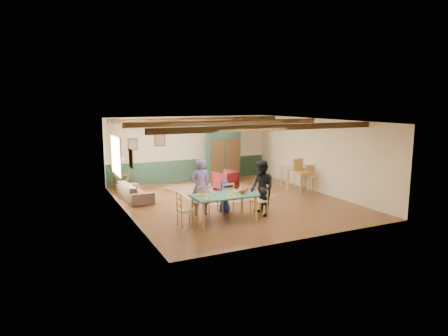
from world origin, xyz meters
name	(u,v)px	position (x,y,z in m)	size (l,w,h in m)	color
floor	(233,202)	(0.00, 0.00, 0.00)	(8.00, 8.00, 0.00)	#5B3219
wall_back	(190,149)	(0.00, 4.00, 1.35)	(7.00, 0.02, 2.70)	beige
wall_left	(126,170)	(-3.50, 0.00, 1.35)	(0.02, 8.00, 2.70)	beige
wall_right	(318,156)	(3.50, 0.00, 1.35)	(0.02, 8.00, 2.70)	beige
ceiling	(233,121)	(0.00, 0.00, 2.70)	(7.00, 8.00, 0.02)	white
wainscot_back	(191,170)	(0.00, 3.98, 0.45)	(6.95, 0.03, 0.90)	#1B3223
ceiling_beam_front	(271,128)	(0.00, -2.30, 2.61)	(6.95, 0.16, 0.16)	black
ceiling_beam_mid	(228,123)	(0.00, 0.40, 2.61)	(6.95, 0.16, 0.16)	black
ceiling_beam_back	(199,119)	(0.00, 3.00, 2.61)	(6.95, 0.16, 0.16)	black
window_left	(116,156)	(-3.47, 1.70, 1.55)	(0.06, 1.60, 1.30)	white
picture_left_wall	(131,159)	(-3.47, -0.60, 1.75)	(0.04, 0.42, 0.52)	gray
picture_back_a	(160,139)	(-1.30, 3.97, 1.80)	(0.45, 0.04, 0.55)	gray
picture_back_b	(133,144)	(-2.40, 3.97, 1.65)	(0.38, 0.04, 0.48)	gray
dining_table	(224,208)	(-1.19, -1.80, 0.37)	(1.78, 0.99, 0.74)	#1D5E4C
dining_chair_far_left	(201,200)	(-1.59, -1.09, 0.47)	(0.41, 0.43, 0.94)	tan
dining_chair_far_right	(225,197)	(-0.80, -1.09, 0.47)	(0.41, 0.43, 0.94)	tan
dining_chair_end_left	(186,209)	(-2.32, -1.81, 0.47)	(0.41, 0.43, 0.94)	tan
dining_chair_end_right	(259,200)	(-0.05, -1.79, 0.47)	(0.41, 0.43, 0.94)	tan
person_man	(200,187)	(-1.59, -1.01, 0.85)	(0.62, 0.41, 1.70)	#775C9E
person_woman	(262,188)	(0.04, -1.79, 0.81)	(0.79, 0.62, 1.63)	black
person_child	(224,196)	(-0.80, -1.01, 0.50)	(0.48, 0.32, 0.99)	#252E95
cat	(243,191)	(-0.65, -1.89, 0.83)	(0.36, 0.14, 0.18)	#C05621
place_setting_near_left	(210,197)	(-1.73, -2.05, 0.80)	(0.39, 0.30, 0.11)	yellow
place_setting_near_center	(231,194)	(-1.09, -2.05, 0.80)	(0.39, 0.30, 0.11)	yellow
place_setting_far_left	(202,193)	(-1.73, -1.56, 0.80)	(0.39, 0.30, 0.11)	yellow
place_setting_far_right	(237,189)	(-0.65, -1.55, 0.80)	(0.39, 0.30, 0.11)	yellow
area_rug	(219,191)	(0.22, 1.63, 0.01)	(3.00, 3.56, 0.01)	tan
armoire	(223,156)	(1.15, 3.23, 1.06)	(1.50, 0.60, 2.12)	#133024
armchair	(225,180)	(0.53, 1.72, 0.37)	(0.79, 0.81, 0.74)	#430D12
sofa	(135,191)	(-2.89, 1.68, 0.29)	(1.96, 0.77, 0.57)	#423029
end_table	(122,183)	(-3.04, 3.18, 0.33)	(0.53, 0.53, 0.65)	black
table_lamp	(121,166)	(-3.04, 3.18, 0.95)	(0.33, 0.33, 0.60)	tan
counter_table	(295,178)	(2.91, 0.55, 0.45)	(1.09, 0.64, 0.91)	#BEB293
bar_stool_left	(301,177)	(2.73, -0.04, 0.63)	(0.45, 0.49, 1.26)	tan
bar_stool_right	(312,179)	(3.18, -0.07, 0.50)	(0.36, 0.39, 1.01)	tan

